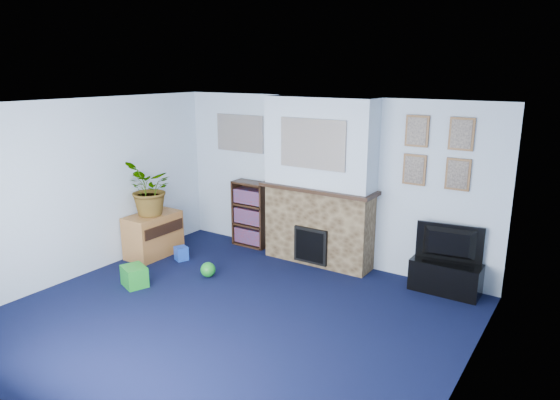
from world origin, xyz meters
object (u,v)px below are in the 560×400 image
Objects in this scene: tv_stand at (445,276)px; bookshelf at (251,215)px; television at (449,244)px; sideboard at (153,233)px.

tv_stand is 3.13m from bookshelf.
tv_stand is 1.05× the size of television.
television is at bearing 15.31° from sideboard.
sideboard is (-0.98, -1.18, -0.15)m from bookshelf.
tv_stand is 4.25m from sideboard.
sideboard is at bearing -129.79° from bookshelf.
bookshelf is at bearing 50.21° from sideboard.
bookshelf is at bearing -9.83° from television.
sideboard reaches higher than tv_stand.
television is at bearing -1.04° from bookshelf.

